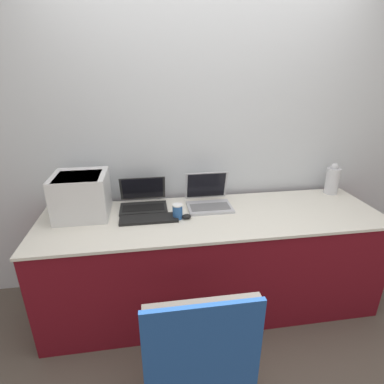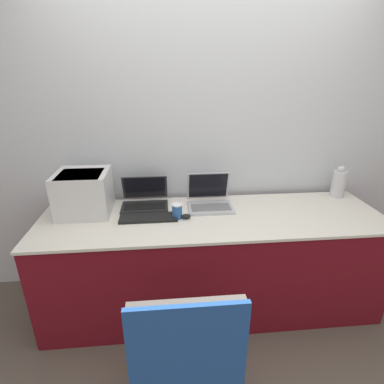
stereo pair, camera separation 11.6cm
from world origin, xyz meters
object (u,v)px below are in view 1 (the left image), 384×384
Objects in this scene: printer at (81,194)px; mouse at (186,217)px; external_keyboard at (149,219)px; laptop_left at (143,201)px; laptop_right at (208,199)px; chair at (198,346)px; coffee_cup at (178,211)px; metal_pitcher at (332,180)px.

printer is 0.77m from mouse.
printer is at bearing 161.49° from external_keyboard.
laptop_left is 5.27× the size of mouse.
laptop_left is 0.86× the size of external_keyboard.
laptop_right is at bearing -6.55° from laptop_left.
chair is (-0.07, -0.90, -0.22)m from mouse.
external_keyboard is at bearing -18.51° from printer.
chair reaches higher than coffee_cup.
external_keyboard is 3.78× the size of coffee_cup.
laptop_left is at bearing 101.34° from chair.
mouse is 0.93m from chair.
external_keyboard is at bearing 102.01° from chair.
chair is (-0.01, -0.92, -0.26)m from coffee_cup.
printer is at bearing 166.45° from mouse.
metal_pitcher is (2.05, 0.12, -0.05)m from printer.
printer is 1.32m from chair.
chair reaches higher than mouse.
coffee_cup is 1.62× the size of mouse.
printer reaches higher than mouse.
printer is at bearing -176.57° from metal_pitcher.
mouse is at bearing 85.51° from chair.
coffee_cup is 1.40m from metal_pitcher.
chair is at bearing -90.55° from coffee_cup.
chair reaches higher than external_keyboard.
external_keyboard is 0.27m from mouse.
laptop_right is (0.50, -0.06, 0.01)m from laptop_left.
laptop_right is 0.29m from mouse.
mouse is at bearing -4.34° from external_keyboard.
mouse is (0.27, -0.02, 0.01)m from external_keyboard.
coffee_cup is at bearing -144.48° from laptop_right.
laptop_right is (0.94, 0.03, -0.11)m from printer.
external_keyboard is at bearing -81.25° from laptop_left.
printer is 1.39× the size of metal_pitcher.
coffee_cup is at bearing 89.45° from chair.
laptop_right is at bearing 45.72° from mouse.
coffee_cup is at bearing -45.21° from laptop_left.
laptop_left is at bearing -178.64° from metal_pitcher.
laptop_right is 1.11m from metal_pitcher.
printer is at bearing 166.68° from coffee_cup.
coffee_cup is 0.96m from chair.
coffee_cup is 0.07m from mouse.
laptop_right is at bearing 76.30° from chair.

